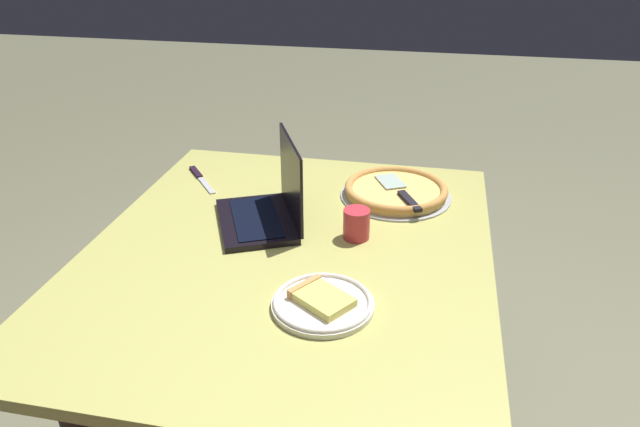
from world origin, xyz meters
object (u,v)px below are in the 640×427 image
object	(u,v)px
dining_table	(289,274)
drink_cup	(356,224)
laptop	(269,205)
pizza_tray	(396,191)
table_knife	(200,177)
pizza_plate	(322,302)

from	to	relation	value
dining_table	drink_cup	xyz separation A→B (m)	(-0.10, 0.17, 0.13)
drink_cup	laptop	bearing A→B (deg)	-98.52
pizza_tray	table_knife	world-z (taller)	pizza_tray
laptop	pizza_plate	world-z (taller)	laptop
drink_cup	pizza_plate	bearing A→B (deg)	-4.98
pizza_tray	drink_cup	world-z (taller)	drink_cup
dining_table	drink_cup	distance (m)	0.24
pizza_plate	drink_cup	xyz separation A→B (m)	(-0.34, 0.03, 0.03)
dining_table	drink_cup	bearing A→B (deg)	119.35
pizza_tray	dining_table	bearing A→B (deg)	-34.04
laptop	table_knife	size ratio (longest dim) A/B	1.85
pizza_plate	pizza_tray	xyz separation A→B (m)	(-0.63, 0.12, 0.01)
table_knife	drink_cup	xyz separation A→B (m)	(0.30, 0.59, 0.04)
pizza_tray	drink_cup	size ratio (longest dim) A/B	4.09
dining_table	laptop	size ratio (longest dim) A/B	3.53
dining_table	laptop	xyz separation A→B (m)	(-0.14, -0.09, 0.14)
pizza_plate	drink_cup	bearing A→B (deg)	175.02
laptop	drink_cup	distance (m)	0.27
laptop	pizza_tray	size ratio (longest dim) A/B	1.04
pizza_plate	dining_table	bearing A→B (deg)	-149.20
dining_table	laptop	world-z (taller)	laptop
dining_table	table_knife	xyz separation A→B (m)	(-0.40, -0.41, 0.09)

